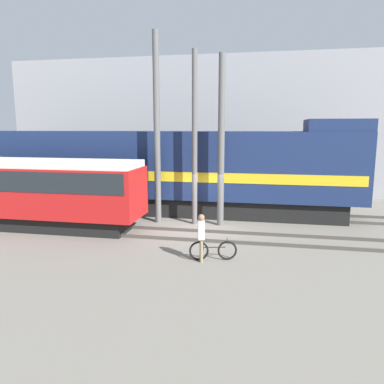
# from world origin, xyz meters

# --- Properties ---
(ground_plane) EXTENTS (120.00, 120.00, 0.00)m
(ground_plane) POSITION_xyz_m (0.00, 0.00, 0.00)
(ground_plane) COLOR slate
(track_near) EXTENTS (60.00, 1.50, 0.14)m
(track_near) POSITION_xyz_m (0.00, -1.20, 0.07)
(track_near) COLOR #47423D
(track_near) RESTS_ON ground
(track_far) EXTENTS (60.00, 1.50, 0.14)m
(track_far) POSITION_xyz_m (0.00, 3.17, 0.07)
(track_far) COLOR #47423D
(track_far) RESTS_ON ground
(building_backdrop) EXTENTS (32.06, 6.00, 9.66)m
(building_backdrop) POSITION_xyz_m (0.00, 12.63, 4.83)
(building_backdrop) COLOR #99999E
(building_backdrop) RESTS_ON ground
(freight_locomotive) EXTENTS (21.84, 3.04, 5.11)m
(freight_locomotive) POSITION_xyz_m (-2.75, 3.17, 2.37)
(freight_locomotive) COLOR black
(freight_locomotive) RESTS_ON ground
(streetcar) EXTENTS (10.05, 2.54, 3.24)m
(streetcar) POSITION_xyz_m (-7.40, -1.20, 1.85)
(streetcar) COLOR black
(streetcar) RESTS_ON ground
(bicycle) EXTENTS (1.70, 0.57, 0.77)m
(bicycle) POSITION_xyz_m (1.33, -3.97, 0.36)
(bicycle) COLOR black
(bicycle) RESTS_ON ground
(person) EXTENTS (0.30, 0.40, 1.73)m
(person) POSITION_xyz_m (0.93, -4.21, 1.05)
(person) COLOR #8C7A5B
(person) RESTS_ON ground
(utility_pole_left) EXTENTS (0.31, 0.31, 9.20)m
(utility_pole_left) POSITION_xyz_m (-2.15, 0.99, 4.60)
(utility_pole_left) COLOR #595959
(utility_pole_left) RESTS_ON ground
(utility_pole_center) EXTENTS (0.26, 0.26, 8.29)m
(utility_pole_center) POSITION_xyz_m (-0.29, 0.99, 4.14)
(utility_pole_center) COLOR #595959
(utility_pole_center) RESTS_ON ground
(utility_pole_right) EXTENTS (0.32, 0.32, 8.07)m
(utility_pole_right) POSITION_xyz_m (0.99, 0.99, 4.04)
(utility_pole_right) COLOR #595959
(utility_pole_right) RESTS_ON ground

